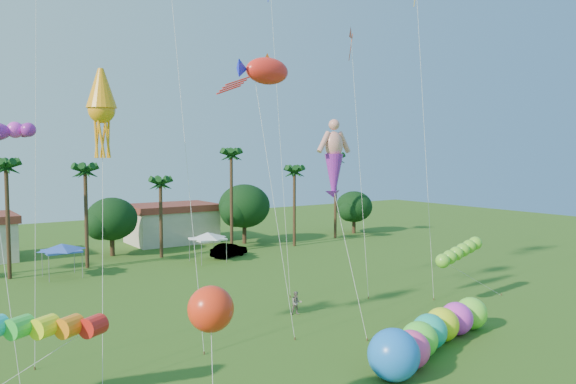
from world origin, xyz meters
TOP-DOWN VIEW (x-y plane):
  - tree_line at (3.57, 44.00)m, footprint 69.46×8.91m
  - buildings_row at (-3.09, 50.00)m, footprint 35.00×7.00m
  - tent_row at (-6.00, 36.33)m, footprint 31.00×4.00m
  - car_b at (11.10, 37.18)m, footprint 4.71×3.05m
  - spectator_b at (4.54, 15.53)m, footprint 0.93×0.82m
  - caterpillar_inflatable at (6.20, 5.16)m, footprint 12.52×5.62m
  - rainbow_tube at (-12.53, 9.64)m, footprint 8.46×3.43m
  - green_worm at (14.30, 11.05)m, footprint 9.31×1.24m
  - orange_ball_kite at (-8.14, 3.39)m, footprint 2.24×2.56m
  - merman_kite at (5.95, 13.27)m, footprint 2.32×5.52m
  - fish_kite at (2.12, 15.42)m, footprint 4.88×5.64m
  - squid_kite at (-8.83, 14.39)m, footprint 2.37×4.65m
  - delta_kite_red at (12.46, 19.12)m, footprint 1.57×3.88m

SIDE VIEW (x-z plane):
  - car_b at x=11.10m, z-range 0.00..1.47m
  - spectator_b at x=4.54m, z-range 0.00..1.61m
  - caterpillar_inflatable at x=6.20m, z-range -0.21..2.37m
  - buildings_row at x=-3.09m, z-range 0.00..4.00m
  - tent_row at x=-6.00m, z-range 2.45..3.05m
  - green_worm at x=14.30m, z-range 1.38..5.39m
  - rainbow_tube at x=-12.53m, z-range 1.49..5.41m
  - tree_line at x=3.57m, z-range -1.22..9.78m
  - orange_ball_kite at x=-8.14m, z-range 2.18..8.32m
  - merman_kite at x=5.95m, z-range 3.97..16.90m
  - squid_kite at x=-8.83m, z-range 5.58..21.24m
  - fish_kite at x=2.12m, z-range 7.73..25.14m
  - delta_kite_red at x=12.46m, z-range 9.68..30.98m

